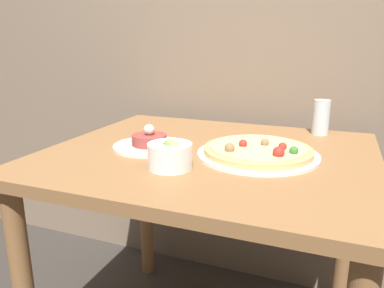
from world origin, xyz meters
The scene contains 5 objects.
dining_table centered at (0.00, 0.44, 0.67)m, with size 1.01×0.88×0.79m.
pizza_plate centered at (0.15, 0.44, 0.80)m, with size 0.37×0.37×0.06m.
tartare_plate centered at (-0.20, 0.40, 0.81)m, with size 0.24×0.24×0.08m.
small_bowl centered at (-0.05, 0.24, 0.83)m, with size 0.12×0.12×0.08m.
drinking_glass centered at (0.31, 0.80, 0.85)m, with size 0.06×0.06×0.13m.
Camera 1 is at (0.36, -0.64, 1.13)m, focal length 35.00 mm.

